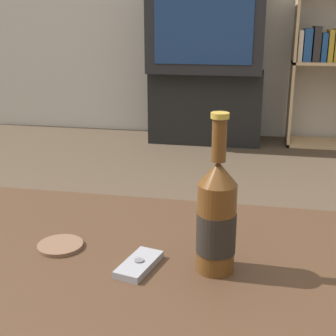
# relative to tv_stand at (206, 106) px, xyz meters

# --- Properties ---
(coffee_table) EXTENTS (1.01, 0.76, 0.44)m
(coffee_table) POSITION_rel_tv_stand_xyz_m (0.14, -2.77, 0.11)
(coffee_table) COLOR #422B1C
(coffee_table) RESTS_ON ground_plane
(tv_stand) EXTENTS (0.83, 0.37, 0.53)m
(tv_stand) POSITION_rel_tv_stand_xyz_m (0.00, 0.00, 0.00)
(tv_stand) COLOR black
(tv_stand) RESTS_ON ground_plane
(television) EXTENTS (0.81, 0.61, 0.68)m
(television) POSITION_rel_tv_stand_xyz_m (0.00, -0.00, 0.61)
(television) COLOR black
(television) RESTS_ON tv_stand
(bookshelf) EXTENTS (0.51, 0.30, 1.21)m
(bookshelf) POSITION_rel_tv_stand_xyz_m (0.84, 0.04, 0.38)
(bookshelf) COLOR tan
(bookshelf) RESTS_ON ground_plane
(beer_bottle) EXTENTS (0.07, 0.07, 0.30)m
(beer_bottle) POSITION_rel_tv_stand_xyz_m (0.33, -2.73, 0.28)
(beer_bottle) COLOR #563314
(beer_bottle) RESTS_ON coffee_table
(cell_phone) EXTENTS (0.08, 0.12, 0.02)m
(cell_phone) POSITION_rel_tv_stand_xyz_m (0.19, -2.75, 0.18)
(cell_phone) COLOR gray
(cell_phone) RESTS_ON coffee_table
(coaster) EXTENTS (0.10, 0.10, 0.01)m
(coaster) POSITION_rel_tv_stand_xyz_m (0.01, -2.70, 0.18)
(coaster) COLOR brown
(coaster) RESTS_ON coffee_table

